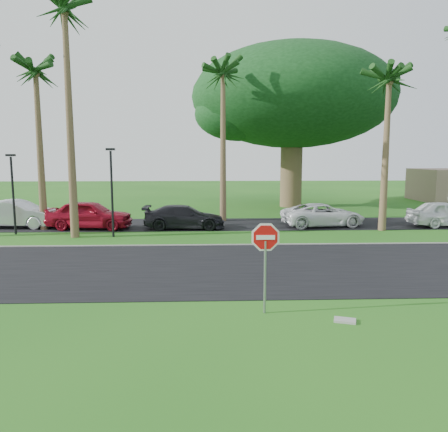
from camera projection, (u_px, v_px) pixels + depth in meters
name	position (u px, v px, depth m)	size (l,w,h in m)	color
ground	(238.00, 282.00, 14.84)	(120.00, 120.00, 0.00)	#1D5615
road	(235.00, 267.00, 16.82)	(120.00, 8.00, 0.02)	black
parking_strip	(224.00, 224.00, 27.21)	(120.00, 5.00, 0.02)	black
curb	(229.00, 245.00, 20.83)	(120.00, 0.12, 0.06)	gray
stop_sign_near	(265.00, 249.00, 11.65)	(1.05, 0.07, 2.62)	gray
palm_left_mid	(36.00, 75.00, 24.13)	(5.00, 5.00, 10.00)	brown
palm_left_near	(65.00, 15.00, 21.42)	(5.00, 5.00, 12.50)	brown
palm_center	(223.00, 77.00, 27.44)	(5.00, 5.00, 10.50)	brown
palm_right_near	(389.00, 83.00, 23.97)	(5.00, 5.00, 9.50)	brown
canopy_tree	(293.00, 98.00, 35.62)	(16.50, 16.50, 13.12)	brown
streetlight_left	(13.00, 189.00, 23.46)	(0.45, 0.25, 4.34)	black
streetlight_right	(112.00, 187.00, 22.66)	(0.45, 0.25, 4.64)	black
car_silver	(16.00, 214.00, 25.86)	(1.72, 4.93, 1.62)	silver
car_red	(90.00, 215.00, 25.42)	(1.97, 4.89, 1.67)	maroon
car_dark	(184.00, 217.00, 25.48)	(1.91, 4.71, 1.37)	black
car_minivan	(323.00, 215.00, 26.35)	(2.29, 4.96, 1.38)	white
car_pickup	(446.00, 214.00, 26.30)	(1.82, 4.53, 1.54)	white
utility_slab	(345.00, 320.00, 11.27)	(0.55, 0.35, 0.06)	gray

